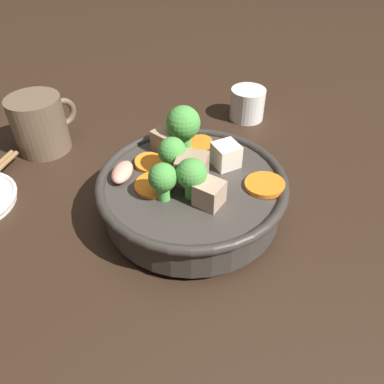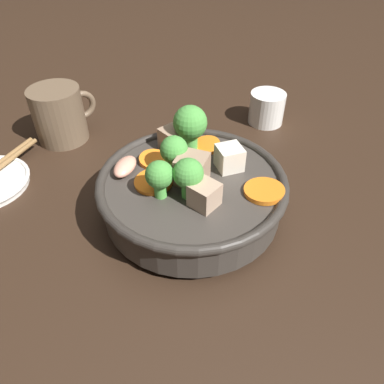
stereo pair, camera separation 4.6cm
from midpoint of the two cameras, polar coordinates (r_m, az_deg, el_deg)
ground_plane at (r=0.49m, az=-2.72°, el=-3.41°), size 3.00×3.00×0.00m
stirfry_bowl at (r=0.46m, az=-2.98°, el=0.42°), size 0.23×0.23×0.12m
tea_cup at (r=0.68m, az=6.47°, el=13.17°), size 0.06×0.06×0.05m
dark_mug at (r=0.63m, az=-24.11°, el=9.38°), size 0.10×0.08×0.09m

